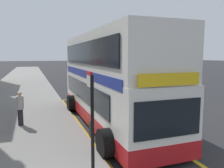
{
  "coord_description": "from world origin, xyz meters",
  "views": [
    {
      "loc": [
        -6.05,
        -2.6,
        3.36
      ],
      "look_at": [
        -2.29,
        7.78,
        1.98
      ],
      "focal_mm": 35.88,
      "sensor_mm": 36.0,
      "label": 1
    }
  ],
  "objects_px": {
    "pedestrian_waiting_near_sign": "(20,107)",
    "parked_car_maroon_kerbside": "(84,68)",
    "bus_stop_sign": "(92,118)",
    "double_decker_bus": "(108,82)",
    "parked_car_grey_distant": "(107,76)",
    "parked_car_teal_across": "(86,71)"
  },
  "relations": [
    {
      "from": "pedestrian_waiting_near_sign",
      "to": "parked_car_maroon_kerbside",
      "type": "bearing_deg",
      "value": 72.78
    },
    {
      "from": "bus_stop_sign",
      "to": "double_decker_bus",
      "type": "bearing_deg",
      "value": 66.62
    },
    {
      "from": "parked_car_grey_distant",
      "to": "double_decker_bus",
      "type": "bearing_deg",
      "value": -106.06
    },
    {
      "from": "double_decker_bus",
      "to": "pedestrian_waiting_near_sign",
      "type": "height_order",
      "value": "double_decker_bus"
    },
    {
      "from": "bus_stop_sign",
      "to": "parked_car_grey_distant",
      "type": "relative_size",
      "value": 0.67
    },
    {
      "from": "pedestrian_waiting_near_sign",
      "to": "bus_stop_sign",
      "type": "bearing_deg",
      "value": -70.56
    },
    {
      "from": "double_decker_bus",
      "to": "parked_car_grey_distant",
      "type": "distance_m",
      "value": 17.21
    },
    {
      "from": "parked_car_maroon_kerbside",
      "to": "pedestrian_waiting_near_sign",
      "type": "xyz_separation_m",
      "value": [
        -11.16,
        -36.0,
        0.2
      ]
    },
    {
      "from": "double_decker_bus",
      "to": "parked_car_teal_across",
      "type": "distance_m",
      "value": 28.23
    },
    {
      "from": "bus_stop_sign",
      "to": "parked_car_teal_across",
      "type": "height_order",
      "value": "bus_stop_sign"
    },
    {
      "from": "double_decker_bus",
      "to": "pedestrian_waiting_near_sign",
      "type": "distance_m",
      "value": 4.32
    },
    {
      "from": "parked_car_maroon_kerbside",
      "to": "pedestrian_waiting_near_sign",
      "type": "height_order",
      "value": "pedestrian_waiting_near_sign"
    },
    {
      "from": "parked_car_grey_distant",
      "to": "parked_car_maroon_kerbside",
      "type": "distance_m",
      "value": 20.33
    },
    {
      "from": "parked_car_maroon_kerbside",
      "to": "parked_car_grey_distant",
      "type": "bearing_deg",
      "value": -93.18
    },
    {
      "from": "double_decker_bus",
      "to": "parked_car_maroon_kerbside",
      "type": "xyz_separation_m",
      "value": [
        7.01,
        36.53,
        -1.26
      ]
    },
    {
      "from": "parked_car_grey_distant",
      "to": "parked_car_maroon_kerbside",
      "type": "xyz_separation_m",
      "value": [
        1.52,
        20.27,
        0.0
      ]
    },
    {
      "from": "parked_car_grey_distant",
      "to": "parked_car_teal_across",
      "type": "relative_size",
      "value": 1.0
    },
    {
      "from": "bus_stop_sign",
      "to": "pedestrian_waiting_near_sign",
      "type": "relative_size",
      "value": 1.78
    },
    {
      "from": "parked_car_maroon_kerbside",
      "to": "pedestrian_waiting_near_sign",
      "type": "bearing_deg",
      "value": -106.12
    },
    {
      "from": "double_decker_bus",
      "to": "parked_car_grey_distant",
      "type": "bearing_deg",
      "value": 71.35
    },
    {
      "from": "bus_stop_sign",
      "to": "parked_car_maroon_kerbside",
      "type": "bearing_deg",
      "value": 77.54
    },
    {
      "from": "double_decker_bus",
      "to": "parked_car_grey_distant",
      "type": "relative_size",
      "value": 2.51
    }
  ]
}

